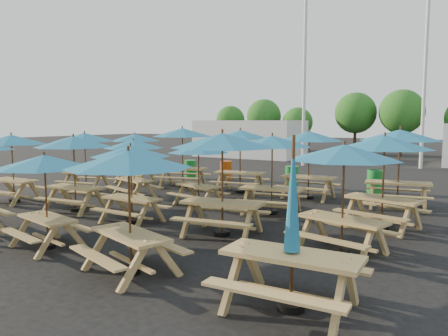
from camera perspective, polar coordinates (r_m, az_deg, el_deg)
The scene contains 32 objects.
ground at distance 14.44m, azimuth -3.16°, elevation -4.89°, with size 120.00×120.00×0.00m, color black.
picnic_unit_1 at distance 16.44m, azimuth -26.00°, elevation 2.98°, with size 2.41×2.41×2.32m.
picnic_unit_2 at distance 17.75m, azimuth -17.74°, elevation 3.51°, with size 2.71×2.71×2.33m.
picnic_unit_3 at distance 19.70m, azimuth -11.59°, elevation 3.62°, with size 2.23×2.23×2.21m.
picnic_unit_5 at distance 13.99m, azimuth -19.06°, elevation 2.81°, with size 2.56×2.56×2.32m.
picnic_unit_6 at distance 15.77m, azimuth -11.75°, elevation 2.73°, with size 2.67×2.67×2.12m.
picnic_unit_7 at distance 18.16m, azimuth -5.46°, elevation 4.29°, with size 3.06×3.06×2.49m.
picnic_unit_8 at distance 10.11m, azimuth -22.38°, elevation 0.25°, with size 2.41×2.41×2.07m.
picnic_unit_9 at distance 11.94m, azimuth -12.09°, elevation 1.68°, with size 2.13×2.13×2.13m.
picnic_unit_10 at distance 14.19m, azimuth -3.34°, elevation 2.19°, with size 2.38×2.38×2.04m.
picnic_unit_11 at distance 16.65m, azimuth 2.13°, elevation 4.00°, with size 2.80×2.80×2.44m.
picnic_unit_12 at distance 7.92m, azimuth -12.36°, elevation 0.37°, with size 2.83×2.83×2.27m.
picnic_unit_13 at distance 10.37m, azimuth -0.22°, elevation 2.99°, with size 2.90×2.90×2.51m.
picnic_unit_14 at distance 12.95m, azimuth 6.32°, elevation 3.02°, with size 2.73×2.73×2.36m.
picnic_unit_15 at distance 15.71m, azimuth 11.09°, elevation 3.71°, with size 2.45×2.45×2.43m.
picnic_unit_16 at distance 6.47m, azimuth 8.87°, elevation -9.25°, with size 2.10×1.86×2.57m.
picnic_unit_17 at distance 9.22m, azimuth 15.42°, elevation 1.33°, with size 2.75×2.75×2.32m.
picnic_unit_18 at distance 11.76m, azimuth 20.24°, elevation 2.61°, with size 2.88×2.88×2.42m.
picnic_unit_19 at distance 14.76m, azimuth 22.00°, elevation 3.55°, with size 2.93×2.93×2.52m.
waste_bin_0 at distance 21.08m, azimuth -4.41°, elevation -0.17°, with size 0.55×0.55×0.89m, color #18862E.
waste_bin_1 at distance 20.55m, azimuth 0.27°, elevation -0.32°, with size 0.55×0.55×0.89m, color #C4440B.
waste_bin_2 at distance 18.44m, azimuth 8.84°, elevation -1.14°, with size 0.55×0.55×0.89m, color #18862E.
waste_bin_3 at distance 17.76m, azimuth 19.15°, elevation -1.69°, with size 0.55×0.55×0.89m, color #18862E.
waste_bin_4 at distance 17.88m, azimuth 19.05°, elevation -1.63°, with size 0.55×0.55×0.89m, color #18862E.
mast_0 at distance 27.72m, azimuth 10.49°, elevation 12.77°, with size 0.20×0.20×12.00m, color silver.
mast_1 at distance 28.01m, azimuth 24.83°, elevation 12.24°, with size 0.20×0.20×12.00m, color silver.
event_tent_0 at distance 33.74m, azimuth 3.32°, elevation 3.84°, with size 8.00×4.00×2.80m, color silver.
tree_0 at distance 43.02m, azimuth 0.85°, elevation 6.26°, with size 2.80×2.80×4.24m.
tree_1 at distance 39.75m, azimuth 5.23°, elevation 6.70°, with size 3.11×3.11×4.72m.
tree_2 at distance 38.12m, azimuth 9.58°, elevation 5.88°, with size 2.59×2.59×3.93m.
tree_3 at distance 37.63m, azimuth 16.81°, elevation 6.89°, with size 3.36×3.36×5.09m.
tree_4 at distance 36.39m, azimuth 22.22°, elevation 6.81°, with size 3.41×3.41×5.17m.
Camera 1 is at (8.17, -11.58, 2.77)m, focal length 35.00 mm.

